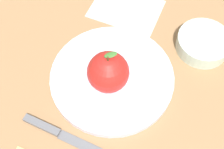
# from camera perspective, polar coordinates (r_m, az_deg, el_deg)

# --- Properties ---
(ground_plane) EXTENTS (2.40, 2.40, 0.00)m
(ground_plane) POSITION_cam_1_polar(r_m,az_deg,el_deg) (0.63, -1.60, -1.56)
(ground_plane) COLOR olive
(dinner_plate) EXTENTS (0.25, 0.25, 0.02)m
(dinner_plate) POSITION_cam_1_polar(r_m,az_deg,el_deg) (0.63, 0.00, -0.50)
(dinner_plate) COLOR silver
(dinner_plate) RESTS_ON ground_plane
(apple) EXTENTS (0.08, 0.08, 0.09)m
(apple) POSITION_cam_1_polar(r_m,az_deg,el_deg) (0.58, -0.81, 0.35)
(apple) COLOR #B21E19
(apple) RESTS_ON dinner_plate
(side_bowl) EXTENTS (0.11, 0.11, 0.03)m
(side_bowl) POSITION_cam_1_polar(r_m,az_deg,el_deg) (0.69, 16.64, 5.77)
(side_bowl) COLOR #B2C6B2
(side_bowl) RESTS_ON ground_plane
(knife) EXTENTS (0.05, 0.21, 0.01)m
(knife) POSITION_cam_1_polar(r_m,az_deg,el_deg) (0.59, -9.01, -11.13)
(knife) COLOR #59595E
(knife) RESTS_ON ground_plane
(linen_napkin) EXTENTS (0.15, 0.18, 0.00)m
(linen_napkin) POSITION_cam_1_polar(r_m,az_deg,el_deg) (0.75, 2.62, 12.15)
(linen_napkin) COLOR beige
(linen_napkin) RESTS_ON ground_plane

